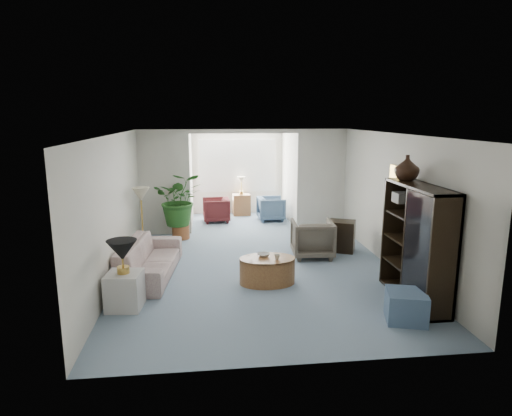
{
  "coord_description": "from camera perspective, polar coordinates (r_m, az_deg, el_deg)",
  "views": [
    {
      "loc": [
        -0.95,
        -7.54,
        2.81
      ],
      "look_at": [
        0.0,
        0.6,
        1.1
      ],
      "focal_mm": 31.1,
      "sensor_mm": 36.0,
      "label": 1
    }
  ],
  "objects": [
    {
      "name": "house_plant",
      "position": [
        10.3,
        -9.79,
        1.14
      ],
      "size": [
        1.11,
        0.96,
        1.23
      ],
      "primitive_type": "imported",
      "color": "#265A1F",
      "rests_on": "plant_pot"
    },
    {
      "name": "back_pier_left",
      "position": [
        10.69,
        -11.71,
        3.16
      ],
      "size": [
        1.2,
        0.12,
        2.5
      ],
      "primitive_type": "cube",
      "color": "silver",
      "rests_on": "ground"
    },
    {
      "name": "cabinet_urn",
      "position": [
        7.42,
        18.84,
        4.92
      ],
      "size": [
        0.39,
        0.39,
        0.4
      ],
      "primitive_type": "imported",
      "color": "black",
      "rests_on": "entertainment_cabinet"
    },
    {
      "name": "coffee_table",
      "position": [
        7.62,
        1.46,
        -8.05
      ],
      "size": [
        1.21,
        1.21,
        0.45
      ],
      "primitive_type": "cylinder",
      "rotation": [
        0.0,
        0.0,
        0.34
      ],
      "color": "olive",
      "rests_on": "ground"
    },
    {
      "name": "sunroom_floor",
      "position": [
        12.01,
        -1.95,
        -1.74
      ],
      "size": [
        2.6,
        2.6,
        0.0
      ],
      "primitive_type": "plane",
      "color": "#7F94A7",
      "rests_on": "ground"
    },
    {
      "name": "back_pier_right",
      "position": [
        11.03,
        8.4,
        3.53
      ],
      "size": [
        1.2,
        0.12,
        2.5
      ],
      "primitive_type": "cube",
      "color": "silver",
      "rests_on": "ground"
    },
    {
      "name": "wingback_chair",
      "position": [
        9.05,
        7.27,
        -3.91
      ],
      "size": [
        0.86,
        0.89,
        0.75
      ],
      "primitive_type": "imported",
      "rotation": [
        0.0,
        0.0,
        3.07
      ],
      "color": "#5F574B",
      "rests_on": "ground"
    },
    {
      "name": "table_lamp",
      "position": [
        6.74,
        -16.85,
        -5.22
      ],
      "size": [
        0.44,
        0.44,
        0.3
      ],
      "primitive_type": "cone",
      "color": "black",
      "rests_on": "end_table"
    },
    {
      "name": "sunroom_table",
      "position": [
        12.75,
        -1.88,
        0.44
      ],
      "size": [
        0.51,
        0.4,
        0.6
      ],
      "primitive_type": "cube",
      "rotation": [
        0.0,
        0.0,
        0.04
      ],
      "color": "olive",
      "rests_on": "ground"
    },
    {
      "name": "framed_picture",
      "position": [
        8.26,
        17.83,
        3.5
      ],
      "size": [
        0.04,
        0.5,
        0.4
      ],
      "primitive_type": "cube",
      "color": "beige"
    },
    {
      "name": "side_table_dark",
      "position": [
        9.53,
        10.93,
        -3.55
      ],
      "size": [
        0.67,
        0.62,
        0.65
      ],
      "primitive_type": "cube",
      "rotation": [
        0.0,
        0.0,
        -0.42
      ],
      "color": "black",
      "rests_on": "ground"
    },
    {
      "name": "ottoman",
      "position": [
        6.65,
        18.74,
        -11.87
      ],
      "size": [
        0.66,
        0.66,
        0.42
      ],
      "primitive_type": "cube",
      "rotation": [
        0.0,
        0.0,
        -0.28
      ],
      "color": "slate",
      "rests_on": "ground"
    },
    {
      "name": "sofa",
      "position": [
        8.16,
        -13.59,
        -6.37
      ],
      "size": [
        1.06,
        2.23,
        0.63
      ],
      "primitive_type": "imported",
      "rotation": [
        0.0,
        0.0,
        1.47
      ],
      "color": "beige",
      "rests_on": "ground"
    },
    {
      "name": "coffee_cup",
      "position": [
        7.46,
        2.73,
        -6.31
      ],
      "size": [
        0.12,
        0.12,
        0.09
      ],
      "primitive_type": "imported",
      "rotation": [
        0.0,
        0.0,
        0.34
      ],
      "color": "beige",
      "rests_on": "coffee_table"
    },
    {
      "name": "plant_pot",
      "position": [
        10.47,
        -9.64,
        -3.04
      ],
      "size": [
        0.4,
        0.4,
        0.32
      ],
      "primitive_type": "cylinder",
      "color": "brown",
      "rests_on": "ground"
    },
    {
      "name": "window_blinds",
      "position": [
        12.8,
        -2.38,
        5.46
      ],
      "size": [
        2.2,
        0.02,
        1.5
      ],
      "primitive_type": "cube",
      "color": "white"
    },
    {
      "name": "back_header",
      "position": [
        10.59,
        -1.54,
        9.84
      ],
      "size": [
        2.6,
        0.12,
        0.1
      ],
      "primitive_type": "cube",
      "color": "silver",
      "rests_on": "back_pier_left"
    },
    {
      "name": "floor_lamp",
      "position": [
        9.27,
        -14.6,
        1.72
      ],
      "size": [
        0.36,
        0.36,
        0.28
      ],
      "primitive_type": "cone",
      "color": "beige",
      "rests_on": "ground"
    },
    {
      "name": "coffee_bowl",
      "position": [
        7.63,
        0.99,
        -6.04
      ],
      "size": [
        0.26,
        0.26,
        0.05
      ],
      "primitive_type": "imported",
      "rotation": [
        0.0,
        0.0,
        0.34
      ],
      "color": "beige",
      "rests_on": "coffee_table"
    },
    {
      "name": "entertainment_cabinet",
      "position": [
        7.19,
        19.96,
        -4.34
      ],
      "size": [
        0.43,
        1.62,
        1.8
      ],
      "primitive_type": "cube",
      "color": "black",
      "rests_on": "ground"
    },
    {
      "name": "shelf_clutter",
      "position": [
        7.0,
        20.06,
        -0.64
      ],
      "size": [
        0.3,
        1.09,
        0.61
      ],
      "color": "#322E27",
      "rests_on": "entertainment_cabinet"
    },
    {
      "name": "sunroom_chair_maroon",
      "position": [
        11.97,
        -5.16,
        -0.25
      ],
      "size": [
        0.74,
        0.72,
        0.64
      ],
      "primitive_type": "imported",
      "rotation": [
        0.0,
        0.0,
        -1.53
      ],
      "color": "#561D1D",
      "rests_on": "ground"
    },
    {
      "name": "floor",
      "position": [
        8.1,
        0.5,
        -8.51
      ],
      "size": [
        6.0,
        6.0,
        0.0
      ],
      "primitive_type": "plane",
      "color": "#7F94A7",
      "rests_on": "ground"
    },
    {
      "name": "window_pane",
      "position": [
        12.83,
        -2.39,
        5.48
      ],
      "size": [
        2.2,
        0.02,
        1.5
      ],
      "primitive_type": "cube",
      "color": "white"
    },
    {
      "name": "end_table",
      "position": [
        6.95,
        -16.54,
        -10.15
      ],
      "size": [
        0.55,
        0.55,
        0.55
      ],
      "primitive_type": "cube",
      "rotation": [
        0.0,
        0.0,
        -0.1
      ],
      "color": "silver",
      "rests_on": "ground"
    },
    {
      "name": "sunroom_chair_blue",
      "position": [
        12.1,
        1.96,
        -0.07
      ],
      "size": [
        0.74,
        0.72,
        0.65
      ],
      "primitive_type": "imported",
      "rotation": [
        0.0,
        0.0,
        1.61
      ],
      "color": "slate",
      "rests_on": "ground"
    }
  ]
}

